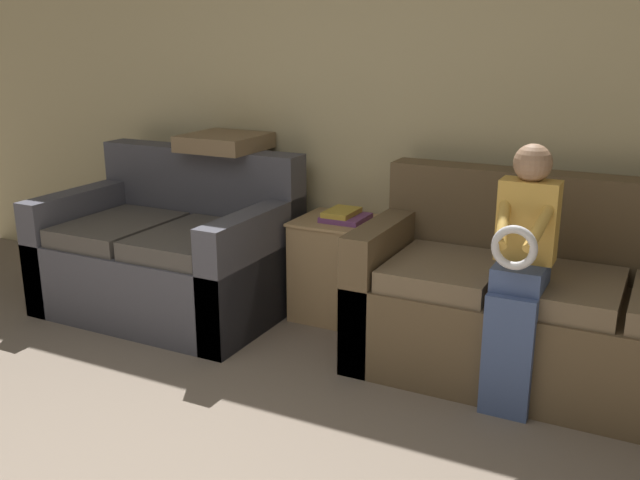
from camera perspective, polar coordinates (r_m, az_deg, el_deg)
name	(u,v)px	position (r m, az deg, el deg)	size (l,w,h in m)	color
wall_back	(379,108)	(4.42, 4.77, 10.46)	(7.01, 0.06, 2.55)	#C6B789
couch_main	(563,313)	(3.81, 18.87, -5.52)	(2.06, 0.88, 1.01)	brown
couch_side	(172,256)	(4.64, -11.79, -1.25)	(1.48, 0.99, 0.99)	#4C4C56
child_left_seated	(520,266)	(3.38, 15.74, -1.99)	(0.27, 0.38, 1.24)	#475B8E
side_shelf	(343,268)	(4.40, 1.86, -2.25)	(0.57, 0.48, 0.63)	tan
book_stack	(344,216)	(4.31, 1.94, 1.95)	(0.25, 0.26, 0.06)	#7A4284
throw_pillow	(225,142)	(4.64, -7.65, 7.78)	(0.48, 0.48, 0.10)	#846B4C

